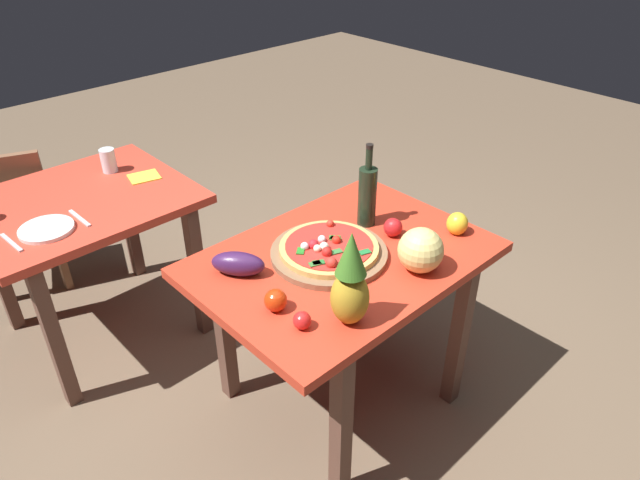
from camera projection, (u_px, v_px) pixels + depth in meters
The scene contains 19 objects.
ground_plane at pixel (339, 394), 2.64m from camera, with size 10.00×10.00×0.00m, color brown.
display_table at pixel (343, 278), 2.28m from camera, with size 1.12×0.80×0.77m.
background_table at pixel (84, 220), 2.68m from camera, with size 0.95×0.80×0.77m.
dining_chair at pixel (15, 213), 3.08m from camera, with size 0.51×0.51×0.85m.
pizza_board at pixel (329, 253), 2.21m from camera, with size 0.45×0.45×0.03m, color brown.
pizza at pixel (328, 248), 2.20m from camera, with size 0.38×0.38×0.06m.
wine_bottle at pixel (367, 195), 2.35m from camera, with size 0.08×0.08×0.36m.
pineapple_left at pixel (350, 283), 1.82m from camera, with size 0.13×0.13×0.34m.
melon at pixel (421, 250), 2.10m from camera, with size 0.17×0.17×0.17m, color #E3CE77.
bell_pepper at pixel (457, 224), 2.34m from camera, with size 0.09×0.09×0.10m, color yellow.
eggplant at pixel (238, 264), 2.10m from camera, with size 0.20×0.09×0.09m, color #3D1C49.
tomato_beside_pepper at pixel (276, 300), 1.93m from camera, with size 0.08×0.08×0.08m, color red.
tomato_near_board at pixel (302, 320), 1.86m from camera, with size 0.06×0.06×0.06m, color red.
tomato_at_corner at pixel (393, 227), 2.33m from camera, with size 0.08×0.08×0.08m, color red.
drinking_glass_water at pixel (108, 160), 2.82m from camera, with size 0.07×0.07×0.12m, color silver.
dinner_plate at pixel (46, 229), 2.37m from camera, with size 0.22×0.22×0.02m, color white.
fork_utensil at pixel (11, 243), 2.29m from camera, with size 0.02×0.18×0.01m, color silver.
knife_utensil at pixel (80, 218), 2.45m from camera, with size 0.02×0.18×0.01m, color silver.
napkin_folded at pixel (144, 177), 2.79m from camera, with size 0.14×0.12×0.01m, color yellow.
Camera 1 is at (-1.33, -1.28, 2.02)m, focal length 32.39 mm.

